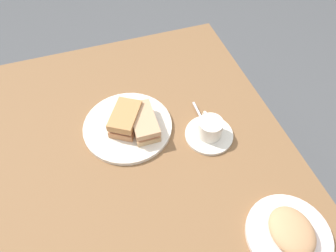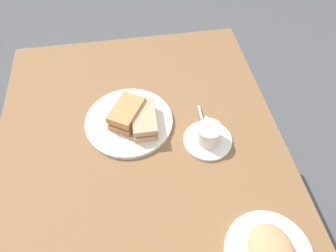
# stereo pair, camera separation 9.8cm
# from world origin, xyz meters

# --- Properties ---
(ground_plane) EXTENTS (6.00, 6.00, 0.00)m
(ground_plane) POSITION_xyz_m (0.00, 0.00, 0.00)
(ground_plane) COLOR #4C4C4E
(dining_table) EXTENTS (1.06, 0.90, 0.72)m
(dining_table) POSITION_xyz_m (0.00, 0.00, 0.64)
(dining_table) COLOR brown
(dining_table) RESTS_ON ground_plane
(sandwich_plate) EXTENTS (0.29, 0.29, 0.01)m
(sandwich_plate) POSITION_xyz_m (-0.08, -0.03, 0.72)
(sandwich_plate) COLOR silver
(sandwich_plate) RESTS_ON dining_table
(sandwich_front) EXTENTS (0.15, 0.13, 0.06)m
(sandwich_front) POSITION_xyz_m (-0.08, -0.03, 0.76)
(sandwich_front) COLOR #BB7A4C
(sandwich_front) RESTS_ON sandwich_plate
(sandwich_back) EXTENTS (0.14, 0.08, 0.05)m
(sandwich_back) POSITION_xyz_m (-0.05, 0.02, 0.76)
(sandwich_back) COLOR tan
(sandwich_back) RESTS_ON sandwich_plate
(coffee_saucer) EXTENTS (0.15, 0.15, 0.01)m
(coffee_saucer) POSITION_xyz_m (0.04, 0.21, 0.72)
(coffee_saucer) COLOR silver
(coffee_saucer) RESTS_ON dining_table
(coffee_cup) EXTENTS (0.10, 0.08, 0.06)m
(coffee_cup) POSITION_xyz_m (0.03, 0.21, 0.76)
(coffee_cup) COLOR silver
(coffee_cup) RESTS_ON coffee_saucer
(spoon) EXTENTS (0.10, 0.02, 0.01)m
(spoon) POSITION_xyz_m (-0.04, 0.21, 0.73)
(spoon) COLOR silver
(spoon) RESTS_ON coffee_saucer
(side_plate) EXTENTS (0.22, 0.22, 0.01)m
(side_plate) POSITION_xyz_m (0.39, 0.28, 0.72)
(side_plate) COLOR silver
(side_plate) RESTS_ON dining_table
(side_food_pile) EXTENTS (0.13, 0.11, 0.04)m
(side_food_pile) POSITION_xyz_m (0.39, 0.28, 0.75)
(side_food_pile) COLOR tan
(side_food_pile) RESTS_ON side_plate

